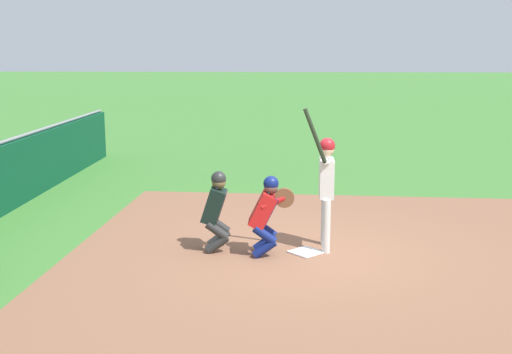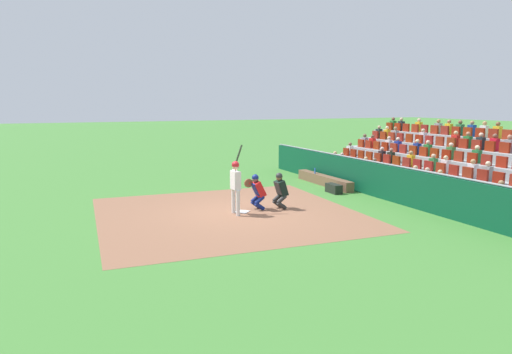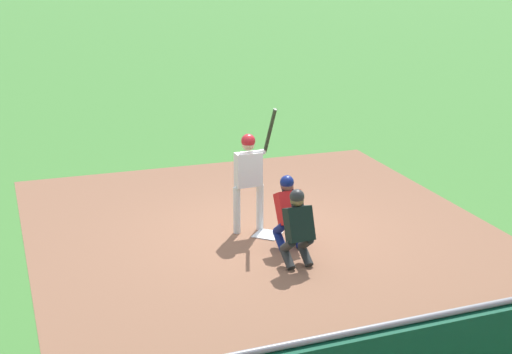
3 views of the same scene
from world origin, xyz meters
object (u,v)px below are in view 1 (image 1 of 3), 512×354
Objects in this scene: batter_at_plate at (326,180)px; catcher_crouching at (267,211)px; home_plate_marker at (306,252)px; home_plate_umpire at (216,207)px.

catcher_crouching is (0.36, -0.92, -0.42)m from batter_at_plate.
home_plate_marker is at bearing -53.24° from batter_at_plate.
batter_at_plate is at bearing 111.34° from catcher_crouching.
batter_at_plate is 1.08m from catcher_crouching.
batter_at_plate is 1.76× the size of home_plate_umpire.
home_plate_marker is 0.34× the size of catcher_crouching.
home_plate_marker is 0.34× the size of home_plate_umpire.
home_plate_marker is 0.19× the size of batter_at_plate.
home_plate_umpire is (-0.07, -1.43, 0.69)m from home_plate_marker.
batter_at_plate is (-0.23, 0.31, 1.12)m from home_plate_marker.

